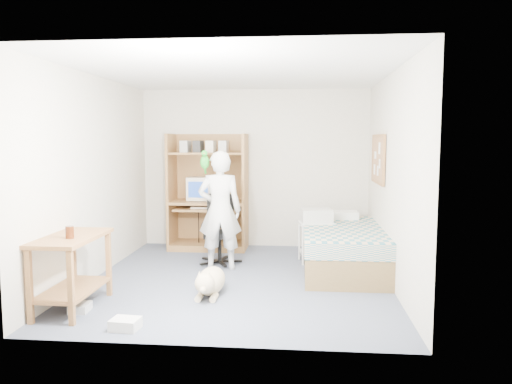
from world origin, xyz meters
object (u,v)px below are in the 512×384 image
computer_hutch (209,197)px  bed (343,248)px  person (220,210)px  side_desk (72,261)px  office_chair (220,239)px  dog (210,281)px  printer_cart (316,235)px

computer_hutch → bed: size_ratio=0.89×
person → side_desk: bearing=48.5°
office_chair → dog: 1.44m
side_desk → office_chair: office_chair is taller
office_chair → person: (0.06, -0.30, 0.45)m
person → computer_hutch: bearing=-78.6°
side_desk → office_chair: size_ratio=1.06×
bed → person: size_ratio=1.29×
office_chair → person: 0.54m
office_chair → bed: bearing=-12.4°
printer_cart → person: bearing=-169.1°
printer_cart → dog: bearing=-136.4°
computer_hutch → bed: computer_hutch is taller
bed → dog: 1.98m
bed → side_desk: side_desk is taller
computer_hutch → person: computer_hutch is taller
dog → printer_cart: (1.21, 1.60, 0.22)m
computer_hutch → office_chair: (0.32, -0.93, -0.48)m
side_desk → office_chair: 2.33m
office_chair → dog: size_ratio=1.01×
side_desk → dog: size_ratio=1.07×
bed → side_desk: (-2.85, -1.82, 0.21)m
side_desk → computer_hutch: bearing=73.9°
side_desk → person: bearing=54.3°
computer_hutch → side_desk: 3.08m
office_chair → dog: office_chair is taller
office_chair → person: person is taller
person → dog: bearing=88.0°
computer_hutch → bed: bearing=-29.3°
computer_hutch → side_desk: computer_hutch is taller
bed → printer_cart: bearing=133.2°
dog → computer_hutch: bearing=101.2°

